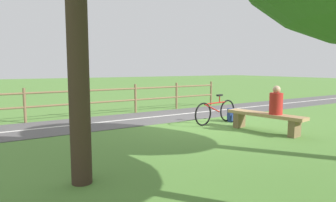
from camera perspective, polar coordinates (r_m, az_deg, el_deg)
The scene contains 8 objects.
ground_plane at distance 8.80m, azimuth 6.48°, elevation -4.12°, with size 80.00×80.00×0.00m, color #548438.
paved_path at distance 8.56m, azimuth -22.02°, elevation -4.80°, with size 2.20×36.00×0.02m, color #565454.
path_centre_line at distance 8.55m, azimuth -22.02°, elevation -4.74°, with size 0.10×32.00×0.00m, color silver.
bench at distance 7.86m, azimuth 18.00°, elevation -3.18°, with size 2.06×0.73×0.47m.
person_seated at distance 7.66m, azimuth 19.89°, elevation -0.21°, with size 0.37×0.37×0.69m.
bicycle at distance 8.68m, azimuth 9.08°, elevation -2.00°, with size 0.32×1.69×0.83m.
backpack at distance 9.08m, azimuth 12.37°, elevation -2.69°, with size 0.36×0.38×0.39m.
fence_roadside at distance 10.31m, azimuth -10.65°, elevation 0.73°, with size 0.50×9.08×1.01m.
Camera 1 is at (-6.82, 5.33, 1.60)m, focal length 32.00 mm.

